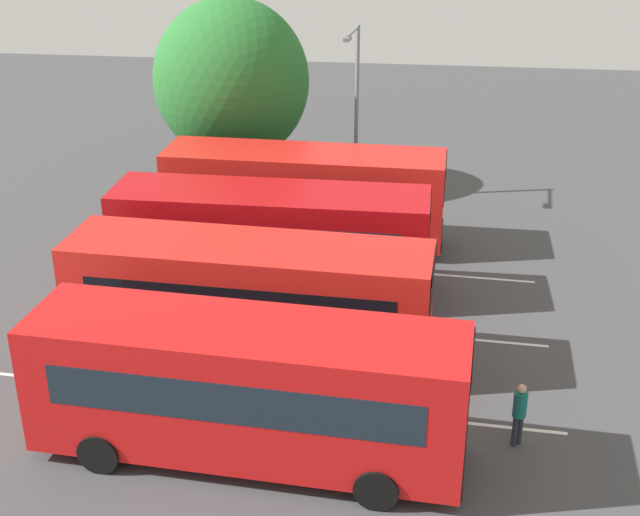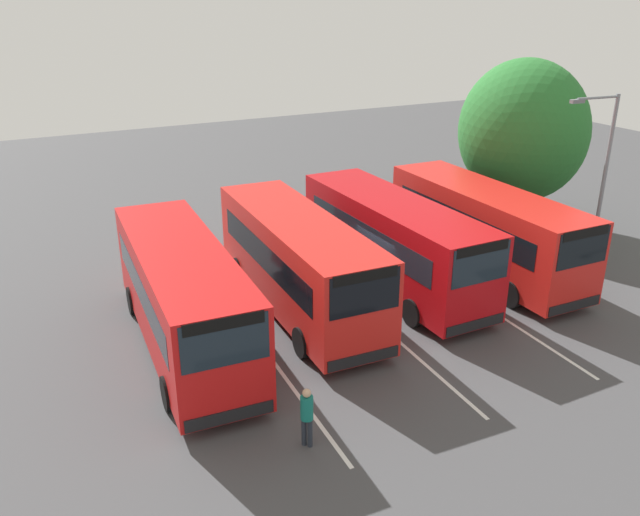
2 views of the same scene
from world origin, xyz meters
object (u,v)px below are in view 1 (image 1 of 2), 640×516
bus_far_right (305,194)px  depot_tree (231,81)px  bus_center_left (250,297)px  street_lamp (356,102)px  bus_center_right (272,238)px  bus_far_left (248,387)px  pedestrian (520,410)px

bus_far_right → depot_tree: (-3.65, 4.98, 2.73)m
bus_center_left → street_lamp: street_lamp is taller
bus_center_left → bus_center_right: (-0.14, 4.03, 0.00)m
street_lamp → depot_tree: size_ratio=0.88×
bus_far_left → bus_center_right: same height
bus_center_left → depot_tree: bearing=107.2°
bus_center_left → bus_center_right: same height
depot_tree → bus_center_left: bearing=-75.7°
pedestrian → depot_tree: bearing=-6.9°
bus_far_left → bus_far_right: (-0.52, 12.37, 0.00)m
bus_far_right → pedestrian: (6.62, -11.16, -0.88)m
depot_tree → pedestrian: bearing=-57.6°
street_lamp → bus_far_right: bearing=-10.5°
bus_far_left → street_lamp: size_ratio=1.43×
bus_far_left → pedestrian: bus_far_left is taller
bus_center_left → bus_far_left: bearing=-76.2°
bus_center_right → street_lamp: bearing=78.2°
bus_far_left → bus_center_right: (-0.99, 8.36, 0.00)m
bus_center_left → depot_tree: size_ratio=1.26×
bus_center_left → pedestrian: 7.66m
bus_center_left → bus_far_right: (0.32, 8.04, 0.00)m
depot_tree → bus_center_right: bearing=-70.5°
bus_center_left → depot_tree: 13.72m
pedestrian → bus_center_left: bearing=26.4°
bus_far_left → bus_far_right: 12.38m
bus_center_right → street_lamp: (1.80, 8.49, 2.15)m
bus_far_left → bus_center_left: 4.41m
bus_far_left → bus_center_right: 8.42m
depot_tree → bus_far_right: bearing=-53.8°
depot_tree → bus_far_left: bearing=-76.5°
street_lamp → depot_tree: 5.04m
bus_far_right → depot_tree: depot_tree is taller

